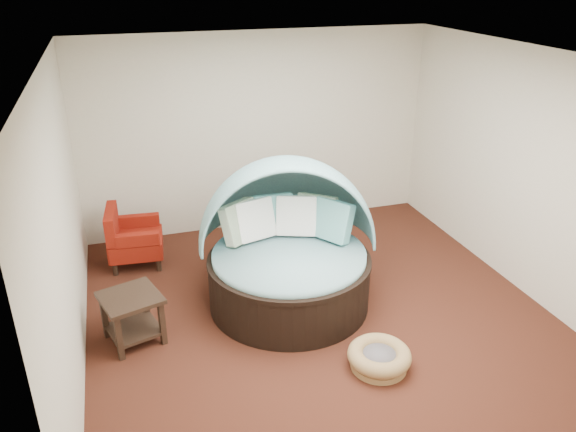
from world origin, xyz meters
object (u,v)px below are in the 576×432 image
object	(u,v)px
pet_basket	(379,357)
side_table	(132,312)
red_armchair	(131,238)
canopy_daybed	(288,239)

from	to	relation	value
pet_basket	side_table	size ratio (longest dim) A/B	1.12
pet_basket	red_armchair	world-z (taller)	red_armchair
red_armchair	side_table	world-z (taller)	red_armchair
pet_basket	side_table	xyz separation A→B (m)	(-2.23, 1.16, 0.24)
pet_basket	red_armchair	xyz separation A→B (m)	(-2.14, 2.86, 0.25)
pet_basket	canopy_daybed	bearing A→B (deg)	108.00
canopy_daybed	side_table	size ratio (longest dim) A/B	3.17
pet_basket	red_armchair	size ratio (longest dim) A/B	0.99
red_armchair	pet_basket	bearing A→B (deg)	-47.69
red_armchair	side_table	size ratio (longest dim) A/B	1.13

